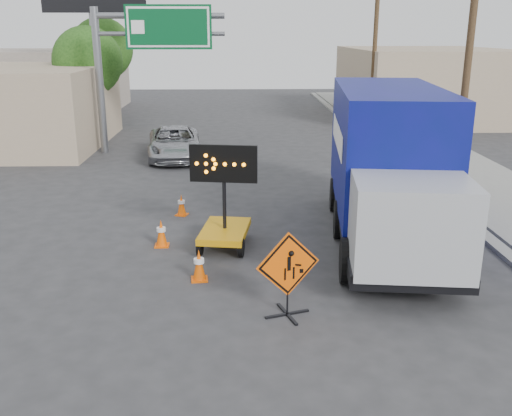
{
  "coord_description": "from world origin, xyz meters",
  "views": [
    {
      "loc": [
        0.12,
        -9.9,
        5.71
      ],
      "look_at": [
        0.5,
        2.69,
        1.79
      ],
      "focal_mm": 40.0,
      "sensor_mm": 36.0,
      "label": 1
    }
  ],
  "objects_px": {
    "construction_sign": "(288,272)",
    "pickup_truck": "(175,143)",
    "arrow_board": "(225,225)",
    "box_truck": "(387,174)"
  },
  "relations": [
    {
      "from": "construction_sign",
      "to": "arrow_board",
      "type": "relative_size",
      "value": 0.65
    },
    {
      "from": "arrow_board",
      "to": "pickup_truck",
      "type": "xyz_separation_m",
      "value": [
        -2.6,
        11.63,
        0.08
      ]
    },
    {
      "from": "construction_sign",
      "to": "arrow_board",
      "type": "bearing_deg",
      "value": 90.46
    },
    {
      "from": "arrow_board",
      "to": "box_truck",
      "type": "xyz_separation_m",
      "value": [
        4.52,
        0.45,
        1.28
      ]
    },
    {
      "from": "construction_sign",
      "to": "pickup_truck",
      "type": "relative_size",
      "value": 0.36
    },
    {
      "from": "construction_sign",
      "to": "pickup_truck",
      "type": "distance_m",
      "value": 16.17
    },
    {
      "from": "construction_sign",
      "to": "arrow_board",
      "type": "xyz_separation_m",
      "value": [
        -1.39,
        4.05,
        -0.33
      ]
    },
    {
      "from": "pickup_truck",
      "to": "box_truck",
      "type": "relative_size",
      "value": 0.57
    },
    {
      "from": "arrow_board",
      "to": "box_truck",
      "type": "distance_m",
      "value": 4.72
    },
    {
      "from": "arrow_board",
      "to": "pickup_truck",
      "type": "bearing_deg",
      "value": 110.89
    }
  ]
}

